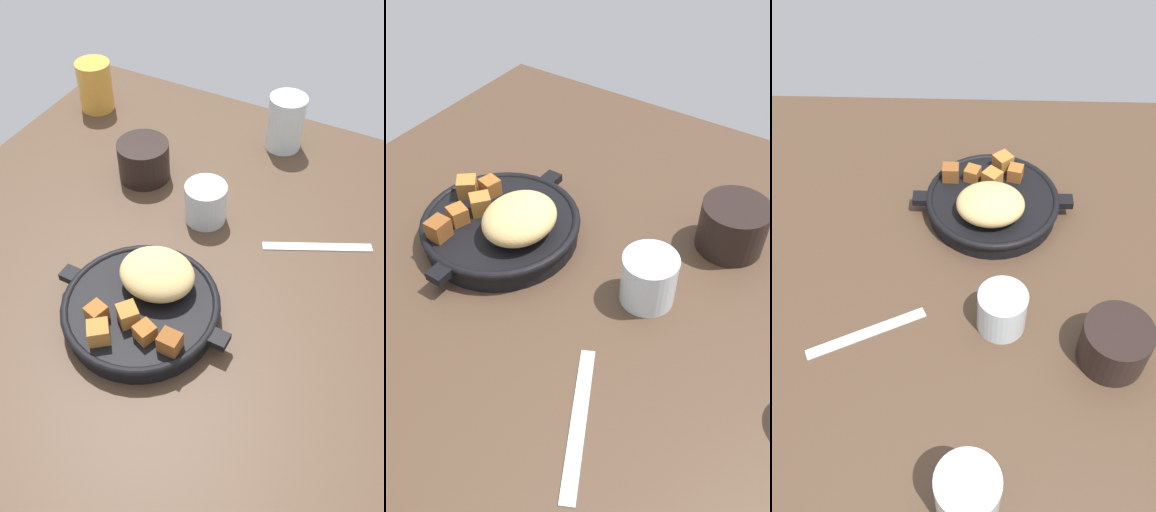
% 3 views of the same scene
% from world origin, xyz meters
% --- Properties ---
extents(ground_plane, '(1.02, 0.90, 0.02)m').
position_xyz_m(ground_plane, '(0.00, 0.00, -0.01)').
color(ground_plane, '#473323').
extents(cast_iron_skillet, '(0.26, 0.22, 0.08)m').
position_xyz_m(cast_iron_skillet, '(-0.05, -0.12, 0.03)').
color(cast_iron_skillet, black).
rests_on(cast_iron_skillet, ground_plane).
extents(butter_knife, '(0.16, 0.09, 0.00)m').
position_xyz_m(butter_knife, '(0.12, 0.11, 0.00)').
color(butter_knife, silver).
rests_on(butter_knife, ground_plane).
extents(coffee_mug_dark, '(0.09, 0.09, 0.07)m').
position_xyz_m(coffee_mug_dark, '(-0.21, 0.14, 0.03)').
color(coffee_mug_dark, black).
rests_on(coffee_mug_dark, ground_plane).
extents(water_glass_short, '(0.07, 0.07, 0.07)m').
position_xyz_m(water_glass_short, '(-0.07, 0.09, 0.03)').
color(water_glass_short, silver).
rests_on(water_glass_short, ground_plane).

